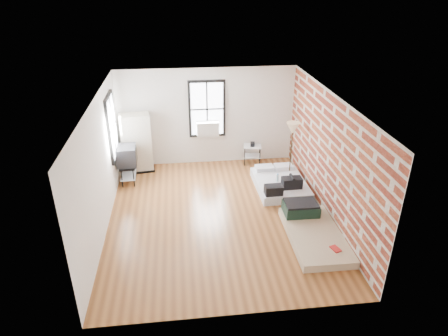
{
  "coord_description": "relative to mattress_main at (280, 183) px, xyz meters",
  "views": [
    {
      "loc": [
        -0.78,
        -7.81,
        5.12
      ],
      "look_at": [
        0.17,
        0.3,
        1.09
      ],
      "focal_mm": 32.0,
      "sensor_mm": 36.0,
      "label": 1
    }
  ],
  "objects": [
    {
      "name": "wardrobe",
      "position": [
        -3.75,
        1.52,
        0.68
      ],
      "size": [
        0.89,
        0.58,
        1.67
      ],
      "rotation": [
        0.0,
        0.0,
        0.12
      ],
      "color": "black",
      "rests_on": "ground"
    },
    {
      "name": "mattress_bare",
      "position": [
        0.18,
        -2.07,
        -0.01
      ],
      "size": [
        1.12,
        2.1,
        0.45
      ],
      "rotation": [
        0.0,
        0.0,
        -0.01
      ],
      "color": "tan",
      "rests_on": "ground"
    },
    {
      "name": "ground",
      "position": [
        -1.75,
        -1.13,
        -0.15
      ],
      "size": [
        6.0,
        6.0,
        0.0
      ],
      "primitive_type": "plane",
      "color": "brown",
      "rests_on": "ground"
    },
    {
      "name": "tv_stand",
      "position": [
        -3.96,
        0.85,
        0.59
      ],
      "size": [
        0.53,
        0.74,
        1.03
      ],
      "rotation": [
        0.0,
        0.0,
        0.03
      ],
      "color": "black",
      "rests_on": "ground"
    },
    {
      "name": "floor_lamp",
      "position": [
        0.39,
        0.54,
        1.23
      ],
      "size": [
        0.35,
        0.35,
        1.61
      ],
      "color": "#2F240F",
      "rests_on": "ground"
    },
    {
      "name": "room_shell",
      "position": [
        -1.51,
        -0.77,
        1.59
      ],
      "size": [
        5.02,
        6.02,
        2.8
      ],
      "color": "silver",
      "rests_on": "ground"
    },
    {
      "name": "side_table",
      "position": [
        -0.46,
        1.59,
        0.3
      ],
      "size": [
        0.56,
        0.48,
        0.66
      ],
      "rotation": [
        0.0,
        0.0,
        -0.17
      ],
      "color": "black",
      "rests_on": "ground"
    },
    {
      "name": "mattress_main",
      "position": [
        0.0,
        0.0,
        0.0
      ],
      "size": [
        1.29,
        1.73,
        0.55
      ],
      "rotation": [
        0.0,
        0.0,
        0.02
      ],
      "color": "silver",
      "rests_on": "ground"
    }
  ]
}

